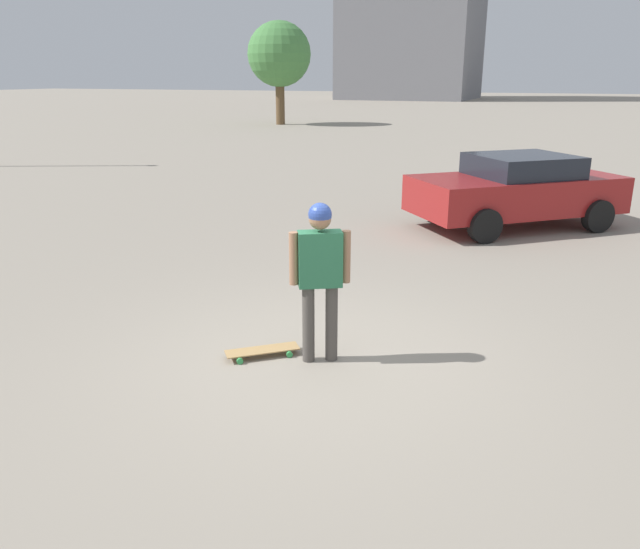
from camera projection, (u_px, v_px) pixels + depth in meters
The scene contains 5 objects.
ground_plane at pixel (320, 360), 6.61m from camera, with size 220.00×220.00×0.00m, color gray.
person at pixel (320, 266), 6.29m from camera, with size 0.56×0.39×1.69m.
skateboard at pixel (262, 351), 6.67m from camera, with size 0.74×0.66×0.08m.
car_parked_near at pixel (517, 190), 12.20m from camera, with size 4.23×4.00×1.41m.
tree_distant at pixel (279, 55), 37.03m from camera, with size 3.78×3.78×5.98m.
Camera 1 is at (2.24, -5.58, 2.88)m, focal length 35.00 mm.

